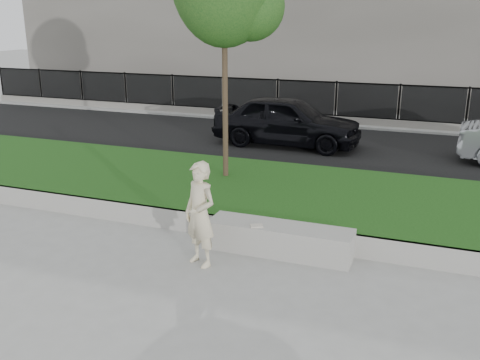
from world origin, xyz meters
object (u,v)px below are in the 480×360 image
at_px(man, 200,214).
at_px(book, 257,226).
at_px(stone_bench, 280,239).
at_px(car_dark, 287,121).

distance_m(man, book, 1.03).
bearing_deg(man, book, 67.25).
bearing_deg(stone_bench, car_dark, 105.16).
height_order(stone_bench, book, book).
distance_m(man, car_dark, 8.38).
bearing_deg(book, man, -163.77).
bearing_deg(book, stone_bench, 1.07).
xyz_separation_m(man, car_dark, (-0.96, 8.33, -0.05)).
bearing_deg(man, stone_bench, 62.90).
distance_m(book, car_dark, 7.85).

